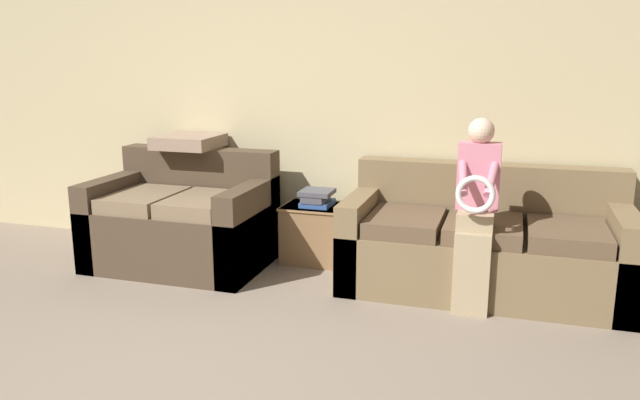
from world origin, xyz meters
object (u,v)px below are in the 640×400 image
(book_stack, at_px, (317,198))
(child_left_seated, at_px, (476,206))
(couch_main, at_px, (483,246))
(throw_pillow, at_px, (189,142))
(couch_side, at_px, (183,223))
(side_shelf, at_px, (316,233))

(book_stack, bearing_deg, child_left_seated, -24.83)
(couch_main, xyz_separation_m, book_stack, (-1.28, 0.22, 0.21))
(throw_pillow, bearing_deg, couch_side, -74.06)
(couch_main, distance_m, side_shelf, 1.30)
(couch_main, distance_m, child_left_seated, 0.51)
(side_shelf, bearing_deg, couch_main, -9.69)
(child_left_seated, distance_m, throw_pillow, 2.38)
(couch_main, bearing_deg, child_left_seated, -97.31)
(child_left_seated, height_order, throw_pillow, child_left_seated)
(couch_main, relative_size, side_shelf, 3.66)
(couch_main, relative_size, throw_pillow, 4.01)
(side_shelf, bearing_deg, couch_side, -160.07)
(book_stack, distance_m, throw_pillow, 1.14)
(book_stack, bearing_deg, couch_main, -9.64)
(book_stack, xyz_separation_m, throw_pillow, (-1.07, -0.04, 0.40))
(couch_side, relative_size, side_shelf, 2.52)
(couch_main, bearing_deg, book_stack, 170.36)
(couch_side, bearing_deg, book_stack, 19.76)
(couch_main, relative_size, child_left_seated, 1.55)
(couch_main, xyz_separation_m, child_left_seated, (-0.05, -0.35, 0.36))
(couch_main, distance_m, couch_side, 2.26)
(couch_side, xyz_separation_m, child_left_seated, (2.21, -0.22, 0.35))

